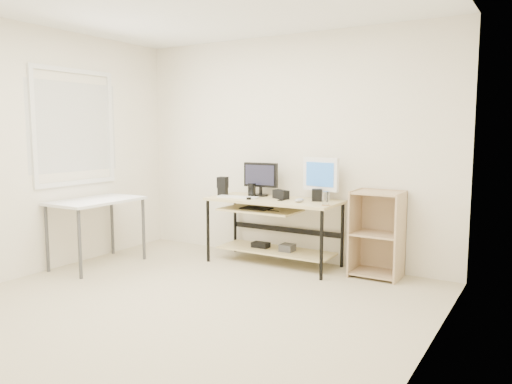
{
  "coord_description": "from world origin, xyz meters",
  "views": [
    {
      "loc": [
        2.68,
        -3.2,
        1.51
      ],
      "look_at": [
        -0.02,
        1.3,
        0.87
      ],
      "focal_mm": 35.0,
      "sensor_mm": 36.0,
      "label": 1
    }
  ],
  "objects_px": {
    "audio_controller": "(252,190)",
    "desk": "(272,217)",
    "shelf_unit": "(378,233)",
    "black_monitor": "(261,177)",
    "white_imac": "(321,175)",
    "side_table": "(96,207)"
  },
  "relations": [
    {
      "from": "shelf_unit",
      "to": "audio_controller",
      "type": "xyz_separation_m",
      "value": [
        -1.46,
        -0.13,
        0.38
      ]
    },
    {
      "from": "black_monitor",
      "to": "audio_controller",
      "type": "relative_size",
      "value": 2.73
    },
    {
      "from": "desk",
      "to": "side_table",
      "type": "xyz_separation_m",
      "value": [
        -1.65,
        -1.06,
        0.13
      ]
    },
    {
      "from": "desk",
      "to": "audio_controller",
      "type": "distance_m",
      "value": 0.41
    },
    {
      "from": "white_imac",
      "to": "shelf_unit",
      "type": "bearing_deg",
      "value": 6.3
    },
    {
      "from": "black_monitor",
      "to": "side_table",
      "type": "bearing_deg",
      "value": -142.15
    },
    {
      "from": "desk",
      "to": "side_table",
      "type": "bearing_deg",
      "value": -147.35
    },
    {
      "from": "white_imac",
      "to": "audio_controller",
      "type": "bearing_deg",
      "value": -158.66
    },
    {
      "from": "audio_controller",
      "to": "desk",
      "type": "bearing_deg",
      "value": 5.79
    },
    {
      "from": "desk",
      "to": "side_table",
      "type": "relative_size",
      "value": 1.5
    },
    {
      "from": "shelf_unit",
      "to": "black_monitor",
      "type": "height_order",
      "value": "black_monitor"
    },
    {
      "from": "black_monitor",
      "to": "white_imac",
      "type": "height_order",
      "value": "white_imac"
    },
    {
      "from": "desk",
      "to": "audio_controller",
      "type": "bearing_deg",
      "value": 173.68
    },
    {
      "from": "desk",
      "to": "white_imac",
      "type": "xyz_separation_m",
      "value": [
        0.5,
        0.2,
        0.48
      ]
    },
    {
      "from": "side_table",
      "to": "shelf_unit",
      "type": "height_order",
      "value": "shelf_unit"
    },
    {
      "from": "shelf_unit",
      "to": "black_monitor",
      "type": "bearing_deg",
      "value": -179.46
    },
    {
      "from": "desk",
      "to": "audio_controller",
      "type": "relative_size",
      "value": 9.57
    },
    {
      "from": "shelf_unit",
      "to": "black_monitor",
      "type": "xyz_separation_m",
      "value": [
        -1.41,
        -0.01,
        0.52
      ]
    },
    {
      "from": "shelf_unit",
      "to": "white_imac",
      "type": "distance_m",
      "value": 0.88
    },
    {
      "from": "shelf_unit",
      "to": "desk",
      "type": "bearing_deg",
      "value": -172.23
    },
    {
      "from": "shelf_unit",
      "to": "audio_controller",
      "type": "height_order",
      "value": "audio_controller"
    },
    {
      "from": "side_table",
      "to": "black_monitor",
      "type": "distance_m",
      "value": 1.89
    }
  ]
}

